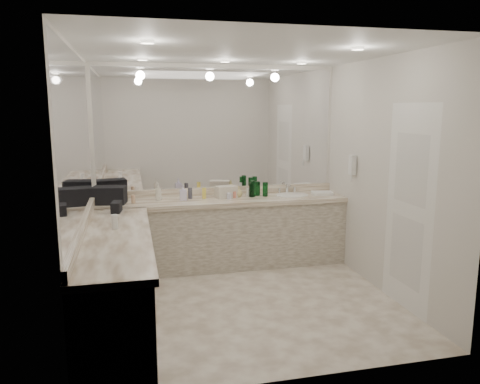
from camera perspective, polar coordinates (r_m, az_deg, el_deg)
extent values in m
plane|color=beige|center=(5.16, 0.50, -13.21)|extent=(3.20, 3.20, 0.00)
plane|color=white|center=(4.76, 0.55, 16.86)|extent=(3.20, 3.20, 0.00)
cube|color=beige|center=(6.24, -2.76, 3.33)|extent=(3.20, 0.02, 2.60)
cube|color=beige|center=(4.68, -18.88, 0.44)|extent=(0.02, 3.00, 2.60)
cube|color=beige|center=(5.39, 17.28, 1.77)|extent=(0.02, 3.00, 2.60)
cube|color=beige|center=(6.12, -2.18, -5.21)|extent=(3.20, 0.60, 0.84)
cube|color=#F2E4CE|center=(6.01, -2.19, -1.10)|extent=(3.20, 0.64, 0.06)
cube|color=beige|center=(4.60, -14.80, -10.91)|extent=(0.60, 2.40, 0.84)
cube|color=#F2E4CE|center=(4.46, -14.94, -5.50)|extent=(0.64, 2.42, 0.06)
cube|color=#F2E4CE|center=(6.27, -2.70, 0.13)|extent=(3.20, 0.04, 0.10)
cube|color=#F2E4CE|center=(4.74, -18.40, -3.72)|extent=(0.04, 3.00, 0.10)
cube|color=white|center=(6.19, -2.78, 7.68)|extent=(3.12, 0.01, 1.55)
cube|color=white|center=(4.62, -19.08, 6.25)|extent=(0.01, 2.92, 1.55)
cylinder|color=white|center=(6.26, 6.35, -0.45)|extent=(0.44, 0.44, 0.03)
cube|color=silver|center=(6.44, 5.74, 0.54)|extent=(0.24, 0.16, 0.14)
cube|color=white|center=(5.97, 13.54, 3.22)|extent=(0.06, 0.10, 0.24)
cube|color=white|center=(5.01, 19.88, -1.90)|extent=(0.02, 0.82, 2.10)
cube|color=black|center=(5.89, -15.63, -0.31)|extent=(0.43, 0.31, 0.22)
cube|color=black|center=(5.39, -14.82, -1.79)|extent=(0.13, 0.23, 0.12)
cube|color=beige|center=(6.06, -1.70, 0.03)|extent=(0.30, 0.22, 0.15)
cube|color=white|center=(6.36, 9.96, -0.12)|extent=(0.30, 0.23, 0.04)
cylinder|color=white|center=(4.67, -15.04, -3.53)|extent=(0.06, 0.06, 0.14)
imported|color=silver|center=(5.97, -9.92, -0.01)|extent=(0.09, 0.09, 0.21)
imported|color=white|center=(5.92, -6.95, -0.08)|extent=(0.09, 0.09, 0.19)
imported|color=#D6C77E|center=(6.10, -0.23, 0.08)|extent=(0.12, 0.12, 0.15)
cylinder|color=#115521|center=(6.09, 1.43, 0.26)|extent=(0.07, 0.07, 0.19)
cylinder|color=#115521|center=(6.15, 3.10, 0.33)|extent=(0.07, 0.07, 0.19)
cylinder|color=#115521|center=(6.12, 1.59, 0.41)|extent=(0.06, 0.06, 0.21)
cylinder|color=#115521|center=(6.20, 2.17, 0.43)|extent=(0.06, 0.06, 0.19)
cylinder|color=white|center=(6.14, 0.98, -0.01)|extent=(0.05, 0.05, 0.11)
cylinder|color=silver|center=(5.97, -1.33, -0.50)|extent=(0.06, 0.06, 0.08)
cylinder|color=#3F3F4C|center=(6.03, -6.10, -0.14)|extent=(0.05, 0.05, 0.14)
cylinder|color=#E0B28C|center=(5.86, -12.89, -0.84)|extent=(0.05, 0.05, 0.10)
cylinder|color=#E57F66|center=(6.05, -0.72, -0.32)|extent=(0.05, 0.05, 0.09)
cylinder|color=#F2D84C|center=(6.01, -4.39, -0.15)|extent=(0.05, 0.05, 0.14)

